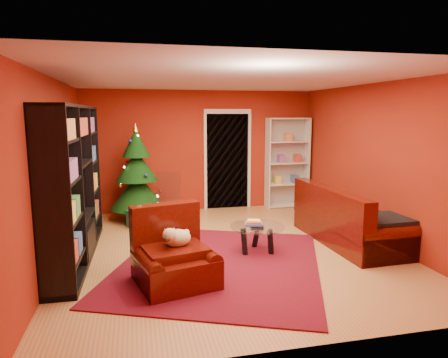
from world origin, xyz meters
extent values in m
cube|color=#B07940|center=(0.00, 0.00, -0.03)|extent=(5.00, 5.50, 0.05)
cube|color=silver|center=(0.00, 0.00, 2.62)|extent=(5.00, 5.50, 0.05)
cube|color=maroon|center=(0.00, 2.77, 1.30)|extent=(5.00, 0.05, 2.60)
cube|color=maroon|center=(-2.52, 0.00, 1.30)|extent=(0.05, 5.50, 2.60)
cube|color=maroon|center=(2.52, 0.00, 1.30)|extent=(0.05, 5.50, 2.60)
cube|color=maroon|center=(-0.29, -0.61, 0.01)|extent=(3.71, 3.96, 0.02)
cube|color=#1A6960|center=(-1.40, 1.57, 0.16)|extent=(0.42, 0.42, 0.32)
cube|color=#A83626|center=(-0.78, 2.03, 0.12)|extent=(0.30, 0.30, 0.25)
camera|label=1|loc=(-1.39, -5.84, 2.09)|focal=32.00mm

